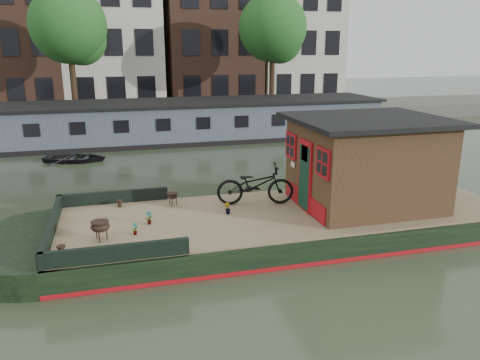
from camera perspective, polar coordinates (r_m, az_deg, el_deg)
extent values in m
plane|color=#25311F|center=(12.79, 5.91, -6.53)|extent=(120.00, 120.00, 0.00)
cube|color=black|center=(12.68, 5.95, -5.28)|extent=(12.00, 4.00, 0.60)
cylinder|color=black|center=(12.03, -22.08, -7.62)|extent=(4.00, 4.00, 0.60)
cube|color=#9D0E14|center=(12.77, 5.92, -6.28)|extent=(12.02, 4.02, 0.10)
cube|color=#7E674E|center=(12.57, 5.99, -3.89)|extent=(11.80, 3.80, 0.05)
cube|color=black|center=(11.83, -21.96, -5.26)|extent=(0.12, 4.00, 0.35)
cube|color=black|center=(13.54, -15.15, -2.02)|extent=(3.00, 0.12, 0.35)
cube|color=black|center=(9.94, -14.92, -8.61)|extent=(3.00, 0.12, 0.35)
cube|color=black|center=(13.17, 15.12, 1.89)|extent=(3.50, 3.00, 2.30)
cube|color=black|center=(12.94, 15.50, 7.09)|extent=(4.00, 3.50, 0.12)
cube|color=#9D0E14|center=(12.43, 7.93, 0.53)|extent=(0.06, 0.80, 1.90)
cube|color=black|center=(12.44, 7.83, 0.30)|extent=(0.04, 0.64, 1.70)
cube|color=#9D0E14|center=(11.36, 10.10, 2.09)|extent=(0.06, 0.72, 0.72)
cube|color=#9D0E14|center=(13.24, 6.26, 4.20)|extent=(0.06, 0.72, 0.72)
imported|color=black|center=(12.89, 1.87, -0.58)|extent=(2.23, 1.14, 1.12)
imported|color=brown|center=(11.75, -11.05, -4.49)|extent=(0.22, 0.19, 0.35)
imported|color=brown|center=(12.25, -1.55, -3.47)|extent=(0.21, 0.21, 0.30)
imported|color=maroon|center=(11.17, -12.70, -5.81)|extent=(0.19, 0.19, 0.31)
cylinder|color=black|center=(13.21, -14.45, -2.79)|extent=(0.17, 0.17, 0.19)
cylinder|color=black|center=(10.59, -20.94, -8.02)|extent=(0.19, 0.19, 0.21)
imported|color=black|center=(21.89, -19.48, 2.88)|extent=(3.10, 2.54, 0.56)
cube|color=#485360|center=(25.68, -5.32, 7.15)|extent=(20.00, 4.00, 2.00)
cube|color=black|center=(25.54, -5.38, 9.48)|extent=(20.40, 4.40, 0.12)
cube|color=black|center=(25.82, -5.27, 5.22)|extent=(20.00, 4.05, 0.24)
cube|color=#47443F|center=(32.11, -7.34, 7.84)|extent=(60.00, 6.00, 0.90)
cube|color=brown|center=(39.09, -25.59, 18.27)|extent=(6.00, 8.00, 15.00)
cube|color=#B7B2A3|center=(38.66, -15.62, 20.35)|extent=(7.00, 8.00, 16.50)
cube|color=brown|center=(39.41, -3.90, 20.03)|extent=(7.00, 8.00, 15.50)
cube|color=#B7B2A3|center=(41.39, 6.25, 20.12)|extent=(6.50, 8.00, 16.00)
cylinder|color=#332316|center=(30.15, -19.65, 11.24)|extent=(0.36, 0.36, 4.00)
sphere|color=#1F4A18|center=(30.11, -20.23, 17.30)|extent=(4.40, 4.40, 4.40)
sphere|color=#1F4A18|center=(30.35, -18.87, 15.89)|extent=(3.00, 3.00, 3.00)
cylinder|color=#332316|center=(31.80, 3.91, 12.30)|extent=(0.36, 0.36, 4.00)
sphere|color=#1F4A18|center=(31.77, 4.02, 18.06)|extent=(4.40, 4.40, 4.40)
sphere|color=#1F4A18|center=(32.23, 4.87, 16.59)|extent=(3.00, 3.00, 3.00)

